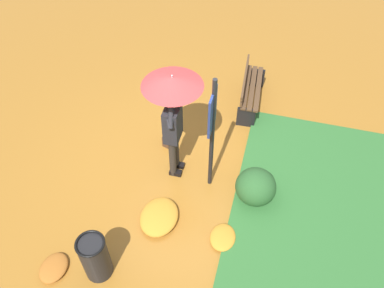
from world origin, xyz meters
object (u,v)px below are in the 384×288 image
Objects in this scene: park_bench at (250,89)px; trash_bin at (95,257)px; info_sign_post at (212,124)px; person_with_umbrella at (173,103)px; handbag at (170,138)px.

trash_bin is (-4.22, 1.52, 0.02)m from park_bench.
trash_bin is at bearing 149.23° from info_sign_post.
info_sign_post is (-0.20, -0.68, -0.11)m from person_with_umbrella.
info_sign_post is 2.76× the size of trash_bin.
person_with_umbrella is 5.53× the size of handbag.
handbag is 2.77m from trash_bin.
handbag is (0.73, 0.95, -1.32)m from info_sign_post.
person_with_umbrella is at bearing 153.56° from park_bench.
info_sign_post is 2.46m from park_bench.
person_with_umbrella is 0.89× the size of info_sign_post.
info_sign_post is 1.64× the size of park_bench.
park_bench is (1.48, -1.27, 0.28)m from handbag.
person_with_umbrella is 2.52m from park_bench.
person_with_umbrella is at bearing -153.04° from handbag.
person_with_umbrella is at bearing -13.33° from trash_bin.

